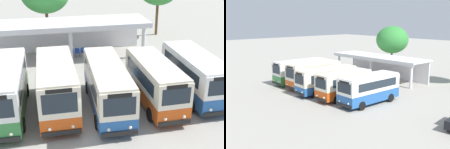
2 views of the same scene
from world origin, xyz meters
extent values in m
plane|color=#A39E93|center=(0.00, 0.00, 0.00)|extent=(180.00, 180.00, 0.00)
cylinder|color=black|center=(-4.38, 0.65, 0.45)|extent=(0.23, 0.90, 0.90)
cylinder|color=black|center=(-6.60, 0.68, 0.45)|extent=(0.23, 0.90, 0.90)
cylinder|color=black|center=(-4.30, 5.41, 0.45)|extent=(0.23, 0.90, 0.90)
cylinder|color=black|center=(-6.52, 5.44, 0.45)|extent=(0.23, 0.90, 0.90)
cube|color=#337F3D|center=(-5.45, 3.04, 0.93)|extent=(2.45, 7.72, 1.10)
cube|color=silver|center=(-5.45, 3.04, 2.31)|extent=(2.45, 7.72, 1.64)
cube|color=silver|center=(-5.45, 3.04, 3.19)|extent=(2.37, 7.48, 0.12)
cube|color=black|center=(-5.51, -0.82, 0.52)|extent=(2.21, 0.14, 0.28)
cube|color=#1E2833|center=(-5.51, -0.78, 2.36)|extent=(1.91, 0.08, 1.07)
cube|color=black|center=(-5.51, -0.78, 3.01)|extent=(1.39, 0.07, 0.24)
cube|color=#1E2833|center=(-4.30, 3.13, 2.36)|extent=(0.14, 6.14, 0.90)
cube|color=#1E2833|center=(-6.60, 3.16, 2.36)|extent=(0.14, 6.14, 0.90)
sphere|color=#EAEACC|center=(-4.87, -0.83, 0.83)|extent=(0.20, 0.20, 0.20)
sphere|color=#EAEACC|center=(-6.15, -0.80, 0.83)|extent=(0.20, 0.20, 0.20)
cylinder|color=black|center=(-1.10, 0.61, 0.45)|extent=(0.22, 0.90, 0.90)
cylinder|color=black|center=(-3.33, 0.61, 0.45)|extent=(0.22, 0.90, 0.90)
cylinder|color=black|center=(-1.12, 5.10, 0.45)|extent=(0.22, 0.90, 0.90)
cylinder|color=black|center=(-3.35, 5.10, 0.45)|extent=(0.22, 0.90, 0.90)
cube|color=#D14C14|center=(-2.23, 2.85, 0.88)|extent=(2.35, 7.25, 0.99)
cube|color=beige|center=(-2.23, 2.85, 2.28)|extent=(2.35, 7.25, 1.80)
cube|color=beige|center=(-2.23, 2.85, 3.24)|extent=(2.28, 7.03, 0.12)
cube|color=black|center=(-2.21, -0.80, 0.52)|extent=(2.21, 0.11, 0.28)
cube|color=#1E2833|center=(-2.21, -0.75, 2.33)|extent=(1.91, 0.06, 1.17)
cube|color=black|center=(-2.21, -0.75, 3.06)|extent=(1.40, 0.05, 0.24)
cube|color=#1E2833|center=(-1.07, 2.96, 2.33)|extent=(0.06, 5.79, 0.99)
cube|color=#1E2833|center=(-3.38, 2.95, 2.33)|extent=(0.06, 5.79, 0.99)
sphere|color=#EAEACC|center=(-1.57, -0.78, 0.83)|extent=(0.20, 0.20, 0.20)
sphere|color=#EAEACC|center=(-2.86, -0.79, 0.83)|extent=(0.20, 0.20, 0.20)
cylinder|color=black|center=(1.97, -0.04, 0.45)|extent=(0.24, 0.91, 0.90)
cylinder|color=black|center=(-0.11, 0.02, 0.45)|extent=(0.24, 0.91, 0.90)
cylinder|color=black|center=(2.11, 4.85, 0.45)|extent=(0.24, 0.91, 0.90)
cylinder|color=black|center=(0.02, 4.90, 0.45)|extent=(0.24, 0.91, 0.90)
cube|color=#23569E|center=(1.00, 2.43, 0.84)|extent=(2.40, 7.94, 0.91)
cube|color=beige|center=(1.00, 2.43, 2.12)|extent=(2.40, 7.94, 1.65)
cube|color=beige|center=(1.00, 2.43, 3.00)|extent=(2.33, 7.70, 0.12)
cube|color=black|center=(0.89, -1.54, 0.52)|extent=(2.08, 0.16, 0.28)
cube|color=#1E2833|center=(0.89, -1.49, 2.17)|extent=(1.79, 0.10, 1.07)
cube|color=black|center=(0.89, -1.49, 2.82)|extent=(1.31, 0.09, 0.24)
cube|color=#1E2833|center=(2.08, 2.50, 2.17)|extent=(0.21, 6.30, 0.91)
cube|color=#1E2833|center=(-0.08, 2.56, 2.17)|extent=(0.21, 6.30, 0.91)
sphere|color=#EAEACC|center=(1.49, -1.54, 0.83)|extent=(0.20, 0.20, 0.20)
sphere|color=#EAEACC|center=(0.29, -1.51, 0.83)|extent=(0.20, 0.20, 0.20)
cylinder|color=black|center=(5.27, 0.22, 0.45)|extent=(0.24, 0.90, 0.90)
cylinder|color=black|center=(3.25, 0.19, 0.45)|extent=(0.24, 0.90, 0.90)
cylinder|color=black|center=(5.19, 4.49, 0.45)|extent=(0.24, 0.90, 0.90)
cylinder|color=black|center=(3.18, 4.45, 0.45)|extent=(0.24, 0.90, 0.90)
cube|color=#D14C14|center=(4.22, 2.34, 0.88)|extent=(2.24, 6.92, 1.00)
cube|color=beige|center=(4.22, 2.34, 2.16)|extent=(2.24, 6.92, 1.54)
cube|color=beige|center=(4.22, 2.34, 2.99)|extent=(2.17, 6.71, 0.12)
cube|color=black|center=(4.28, -1.13, 0.52)|extent=(2.01, 0.13, 0.28)
cube|color=#1E2833|center=(4.28, -1.09, 2.21)|extent=(1.74, 0.08, 1.00)
cube|color=black|center=(4.28, -1.09, 2.81)|extent=(1.27, 0.07, 0.24)
cube|color=#1E2833|center=(5.27, 2.46, 2.21)|extent=(0.13, 5.50, 0.85)
cube|color=#1E2833|center=(3.17, 2.42, 2.21)|extent=(0.13, 5.50, 0.85)
sphere|color=#EAEACC|center=(4.86, -1.11, 0.83)|extent=(0.20, 0.20, 0.20)
sphere|color=#EAEACC|center=(3.70, -1.13, 0.83)|extent=(0.20, 0.20, 0.20)
cylinder|color=black|center=(8.55, 0.71, 0.45)|extent=(0.22, 0.90, 0.90)
cylinder|color=black|center=(6.33, 0.71, 0.45)|extent=(0.22, 0.90, 0.90)
cylinder|color=black|center=(8.56, 5.17, 0.45)|extent=(0.22, 0.90, 0.90)
cylinder|color=black|center=(6.34, 5.17, 0.45)|extent=(0.22, 0.90, 0.90)
cube|color=#23569E|center=(7.45, 2.94, 0.91)|extent=(2.33, 7.20, 1.06)
cube|color=white|center=(7.45, 2.94, 2.21)|extent=(2.33, 7.20, 1.53)
cube|color=white|center=(7.45, 2.94, 3.03)|extent=(2.26, 6.98, 0.12)
cube|color=black|center=(7.44, -0.69, 0.52)|extent=(2.20, 0.11, 0.28)
cube|color=#1E2833|center=(7.44, -0.64, 2.26)|extent=(1.90, 0.05, 0.99)
cube|color=black|center=(7.44, -0.64, 2.85)|extent=(1.39, 0.05, 0.24)
cube|color=#1E2833|center=(8.59, 3.04, 2.26)|extent=(0.05, 5.76, 0.84)
cube|color=#1E2833|center=(6.30, 3.04, 2.26)|extent=(0.05, 5.76, 0.84)
sphere|color=#EAEACC|center=(8.07, -0.68, 0.83)|extent=(0.20, 0.20, 0.20)
sphere|color=#EAEACC|center=(6.80, -0.67, 0.83)|extent=(0.20, 0.20, 0.20)
cylinder|color=black|center=(16.73, 2.32, 0.32)|extent=(0.26, 0.66, 0.64)
cylinder|color=silver|center=(-7.45, 11.86, 1.60)|extent=(0.36, 0.36, 3.20)
cylinder|color=silver|center=(-0.48, 11.86, 1.60)|extent=(0.36, 0.36, 3.20)
cylinder|color=silver|center=(6.48, 11.86, 1.60)|extent=(0.36, 0.36, 3.20)
cube|color=white|center=(-0.48, 15.47, 1.60)|extent=(14.73, 0.20, 3.20)
cube|color=white|center=(-0.48, 13.56, 3.30)|extent=(15.23, 4.51, 0.20)
cube|color=white|center=(-0.48, 11.36, 3.06)|extent=(15.23, 0.10, 0.28)
cylinder|color=slate|center=(-0.17, 12.76, 0.22)|extent=(0.03, 0.03, 0.44)
cylinder|color=slate|center=(-0.52, 12.75, 0.22)|extent=(0.03, 0.03, 0.44)
cylinder|color=slate|center=(-0.18, 13.11, 0.22)|extent=(0.03, 0.03, 0.44)
cylinder|color=slate|center=(-0.53, 13.10, 0.22)|extent=(0.03, 0.03, 0.44)
cube|color=#1E4CB2|center=(-0.35, 12.93, 0.46)|extent=(0.45, 0.45, 0.04)
cube|color=#1E4CB2|center=(-0.36, 13.13, 0.66)|extent=(0.44, 0.05, 0.40)
cylinder|color=slate|center=(0.39, 12.77, 0.22)|extent=(0.03, 0.03, 0.44)
cylinder|color=slate|center=(0.04, 12.76, 0.22)|extent=(0.03, 0.03, 0.44)
cylinder|color=slate|center=(0.38, 13.12, 0.22)|extent=(0.03, 0.03, 0.44)
cylinder|color=slate|center=(0.03, 13.11, 0.22)|extent=(0.03, 0.03, 0.44)
cube|color=#1E4CB2|center=(0.21, 12.94, 0.46)|extent=(0.45, 0.45, 0.04)
cube|color=#1E4CB2|center=(0.20, 13.14, 0.66)|extent=(0.44, 0.05, 0.40)
cylinder|color=slate|center=(0.95, 12.86, 0.22)|extent=(0.03, 0.03, 0.44)
cylinder|color=slate|center=(0.60, 12.85, 0.22)|extent=(0.03, 0.03, 0.44)
cylinder|color=slate|center=(0.94, 13.21, 0.22)|extent=(0.03, 0.03, 0.44)
cylinder|color=slate|center=(0.59, 13.20, 0.22)|extent=(0.03, 0.03, 0.44)
cube|color=#1E4CB2|center=(0.77, 13.03, 0.46)|extent=(0.45, 0.45, 0.04)
cube|color=#1E4CB2|center=(0.76, 13.23, 0.66)|extent=(0.44, 0.05, 0.40)
cylinder|color=brown|center=(-2.38, 19.01, 1.72)|extent=(0.32, 0.32, 3.45)
ellipsoid|color=#338438|center=(-2.38, 19.01, 5.42)|extent=(5.25, 5.25, 4.47)
camera|label=1|loc=(-2.62, -15.64, 10.14)|focal=49.95mm
camera|label=2|loc=(27.41, -18.94, 8.98)|focal=46.12mm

